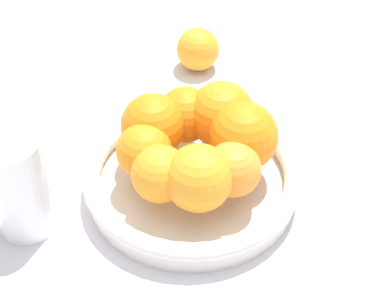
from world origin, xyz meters
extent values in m
plane|color=silver|center=(0.00, 0.00, 0.00)|extent=(4.00, 4.00, 0.00)
cylinder|color=silver|center=(0.00, 0.00, 0.01)|extent=(0.26, 0.26, 0.02)
torus|color=silver|center=(0.00, 0.00, 0.03)|extent=(0.27, 0.27, 0.02)
sphere|color=orange|center=(-0.06, -0.01, 0.07)|extent=(0.07, 0.07, 0.07)
sphere|color=orange|center=(-0.04, -0.05, 0.08)|extent=(0.08, 0.08, 0.08)
sphere|color=orange|center=(0.01, -0.06, 0.08)|extent=(0.08, 0.08, 0.08)
sphere|color=orange|center=(0.05, -0.03, 0.08)|extent=(0.07, 0.07, 0.07)
sphere|color=orange|center=(0.06, 0.01, 0.08)|extent=(0.08, 0.08, 0.08)
sphere|color=orange|center=(0.03, 0.05, 0.07)|extent=(0.07, 0.07, 0.07)
sphere|color=orange|center=(-0.01, 0.06, 0.07)|extent=(0.07, 0.07, 0.07)
sphere|color=orange|center=(-0.05, 0.04, 0.08)|extent=(0.08, 0.08, 0.08)
sphere|color=orange|center=(0.19, -0.20, 0.03)|extent=(0.07, 0.07, 0.07)
cylinder|color=white|center=(0.10, 0.18, 0.06)|extent=(0.07, 0.07, 0.13)
camera|label=1|loc=(-0.40, 0.40, 0.57)|focal=60.00mm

